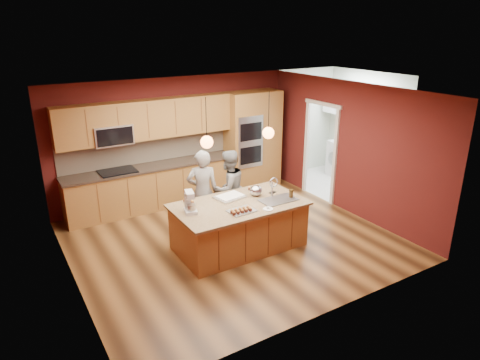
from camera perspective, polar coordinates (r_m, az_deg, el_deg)
floor at (r=7.94m, az=-1.03°, el=-7.97°), size 5.50×5.50×0.00m
ceiling at (r=7.09m, az=-1.17°, el=11.69°), size 5.50×5.50×0.00m
wall_back at (r=9.56m, az=-8.69°, el=5.38°), size 5.50×0.00×5.50m
wall_front at (r=5.54m, az=12.09°, el=-5.81°), size 5.50×0.00×5.50m
wall_left at (r=6.56m, az=-22.35°, el=-2.79°), size 0.00×5.00×5.00m
wall_right at (r=9.04m, az=14.18°, el=4.15°), size 0.00×5.00×5.00m
cabinet_run at (r=9.20m, az=-11.85°, el=2.23°), size 3.74×0.64×2.30m
oven_column at (r=10.18m, az=1.68°, el=5.33°), size 1.30×0.62×2.30m
doorway_trim at (r=9.66m, az=10.62°, el=3.57°), size 0.08×1.11×2.20m
laundry_room at (r=10.86m, az=16.03°, el=9.81°), size 2.60×2.70×2.70m
pendant_left at (r=6.71m, az=-4.45°, el=5.09°), size 0.20×0.20×0.80m
pendant_right at (r=7.29m, az=3.80°, el=6.32°), size 0.20×0.20×0.80m
island at (r=7.53m, az=-0.03°, el=-5.96°), size 2.26×1.27×1.21m
person_left at (r=7.98m, az=-5.00°, el=-1.57°), size 0.68×0.56×1.60m
person_right at (r=8.24m, az=-1.54°, el=-1.13°), size 0.84×0.71×1.51m
stand_mixer at (r=7.00m, az=-6.69°, el=-3.14°), size 0.25×0.30×0.37m
sheet_cake at (r=7.59m, az=-1.34°, el=-2.24°), size 0.57×0.46×0.05m
cooling_rack at (r=7.05m, az=0.24°, el=-4.13°), size 0.46×0.34×0.02m
mixing_bowl at (r=7.67m, az=2.13°, el=-1.42°), size 0.23×0.23×0.20m
plate at (r=7.14m, az=3.77°, el=-3.89°), size 0.17×0.17×0.01m
tumbler at (r=7.64m, az=6.82°, el=-1.80°), size 0.08×0.08×0.15m
phone at (r=7.84m, az=4.38°, el=-1.67°), size 0.15×0.10×0.01m
cupcakes_left at (r=7.43m, az=-6.90°, el=-2.81°), size 0.15×0.22×0.07m
cupcakes_rack at (r=6.97m, az=0.15°, el=-4.04°), size 0.38×0.15×0.07m
cupcakes_right at (r=7.96m, az=1.90°, el=-1.07°), size 0.23×0.15×0.07m
washer at (r=10.82m, az=16.46°, el=1.89°), size 0.79×0.80×1.03m
dryer at (r=11.38m, az=13.37°, el=2.76°), size 0.65×0.67×0.92m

